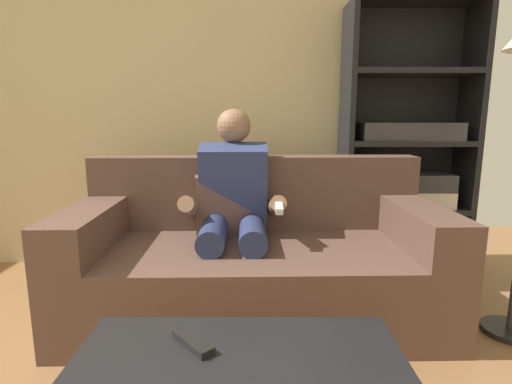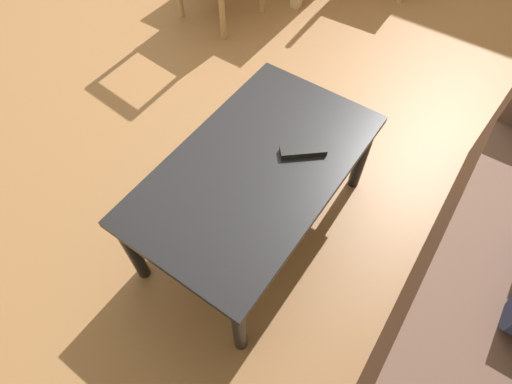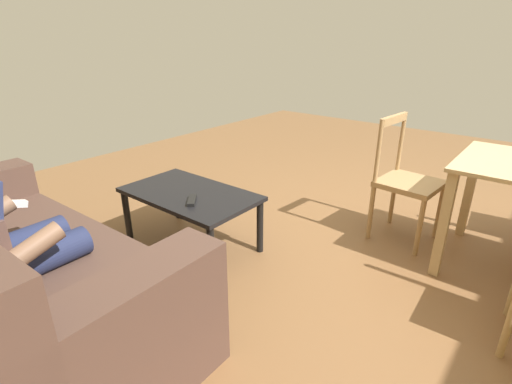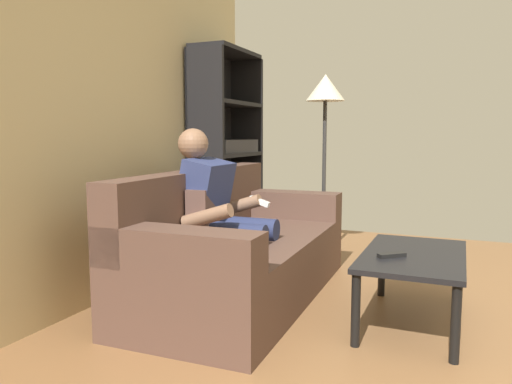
{
  "view_description": "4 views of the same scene",
  "coord_description": "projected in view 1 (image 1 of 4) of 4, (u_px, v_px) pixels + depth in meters",
  "views": [
    {
      "loc": [
        1.39,
        -0.01,
        1.14
      ],
      "look_at": [
        1.39,
        2.16,
        0.73
      ],
      "focal_mm": 28.07,
      "sensor_mm": 36.0,
      "label": 1
    },
    {
      "loc": [
        2.1,
        1.54,
        1.62
      ],
      "look_at": [
        1.34,
        1.01,
        0.26
      ],
      "focal_mm": 28.91,
      "sensor_mm": 36.0,
      "label": 2
    },
    {
      "loc": [
        -0.65,
        2.73,
        1.5
      ],
      "look_at": [
        0.26,
        1.58,
        0.9
      ],
      "focal_mm": 26.96,
      "sensor_mm": 36.0,
      "label": 3
    },
    {
      "loc": [
        -1.64,
        0.77,
        1.14
      ],
      "look_at": [
        0.26,
        1.58,
        0.9
      ],
      "focal_mm": 33.94,
      "sensor_mm": 36.0,
      "label": 4
    }
  ],
  "objects": [
    {
      "name": "wall_back",
      "position": [
        70.0,
        83.0,
        2.99
      ],
      "size": [
        6.11,
        0.12,
        2.77
      ],
      "primitive_type": "cube",
      "color": "#D1BC8C",
      "rests_on": "ground_plane"
    },
    {
      "name": "couch",
      "position": [
        255.0,
        258.0,
        2.35
      ],
      "size": [
        2.08,
        1.0,
        0.89
      ],
      "color": "brown",
      "rests_on": "ground_plane"
    },
    {
      "name": "person_lounging",
      "position": [
        234.0,
        208.0,
        2.34
      ],
      "size": [
        0.6,
        0.88,
        1.19
      ],
      "color": "navy",
      "rests_on": "ground_plane"
    },
    {
      "name": "tv_remote",
      "position": [
        193.0,
        342.0,
        1.25
      ],
      "size": [
        0.15,
        0.16,
        0.02
      ],
      "primitive_type": "cube",
      "rotation": [
        0.0,
        0.0,
        0.72
      ],
      "color": "black",
      "rests_on": "coffee_table"
    },
    {
      "name": "bookshelf",
      "position": [
        403.0,
        172.0,
        2.86
      ],
      "size": [
        0.89,
        0.36,
        1.93
      ],
      "color": "black",
      "rests_on": "ground_plane"
    }
  ]
}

